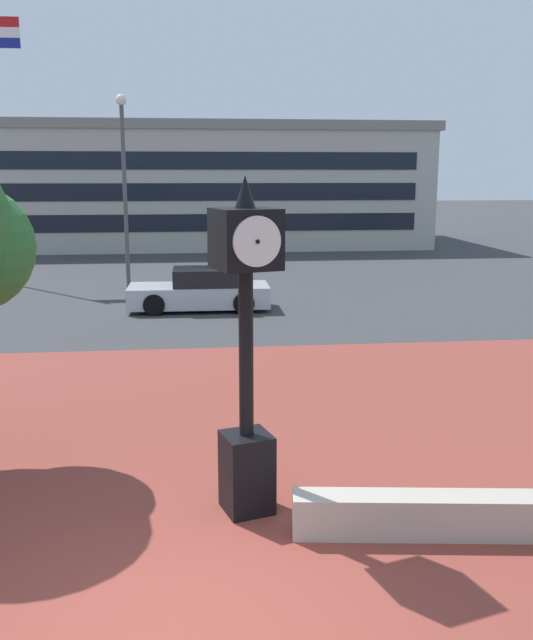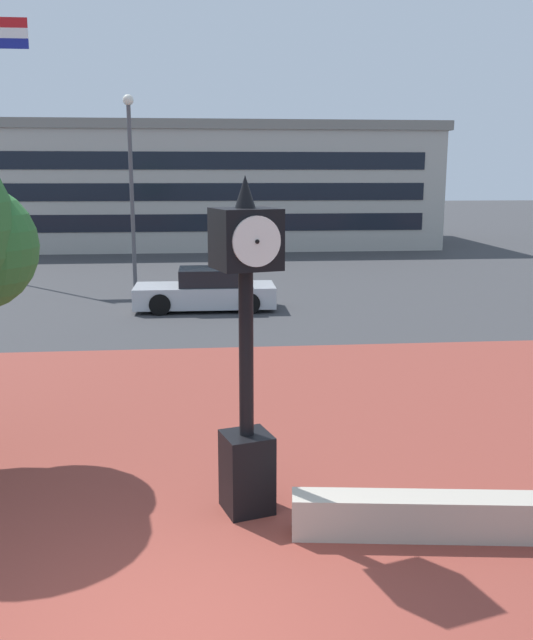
# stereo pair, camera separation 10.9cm
# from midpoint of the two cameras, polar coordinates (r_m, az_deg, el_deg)

# --- Properties ---
(ground_plane) EXTENTS (200.00, 200.00, 0.00)m
(ground_plane) POSITION_cam_midpoint_polar(r_m,az_deg,el_deg) (7.14, -8.03, -23.54)
(ground_plane) COLOR #38383A
(plaza_brick_paving) EXTENTS (44.00, 14.54, 0.01)m
(plaza_brick_paving) POSITION_cam_midpoint_polar(r_m,az_deg,el_deg) (9.99, -7.50, -12.60)
(plaza_brick_paving) COLOR brown
(plaza_brick_paving) RESTS_ON ground
(planter_wall) EXTENTS (3.22, 0.81, 0.50)m
(planter_wall) POSITION_cam_midpoint_polar(r_m,az_deg,el_deg) (8.58, 12.90, -15.29)
(planter_wall) COLOR #ADA393
(planter_wall) RESTS_ON ground
(street_clock) EXTENTS (0.86, 0.89, 4.11)m
(street_clock) POSITION_cam_midpoint_polar(r_m,az_deg,el_deg) (8.32, -2.06, -2.32)
(street_clock) COLOR black
(street_clock) RESTS_ON ground
(car_street_mid) EXTENTS (4.30, 1.86, 1.28)m
(car_street_mid) POSITION_cam_midpoint_polar(r_m,az_deg,el_deg) (21.59, -5.55, 2.35)
(car_street_mid) COLOR #B7BABF
(car_street_mid) RESTS_ON ground
(civic_building) EXTENTS (24.85, 12.56, 6.85)m
(civic_building) POSITION_cam_midpoint_polar(r_m,az_deg,el_deg) (43.12, -4.93, 10.93)
(civic_building) COLOR #B2ADA3
(civic_building) RESTS_ON ground
(street_lamp_post) EXTENTS (0.36, 0.36, 6.68)m
(street_lamp_post) POSITION_cam_midpoint_polar(r_m,az_deg,el_deg) (24.48, -11.67, 11.55)
(street_lamp_post) COLOR #4C4C51
(street_lamp_post) RESTS_ON ground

